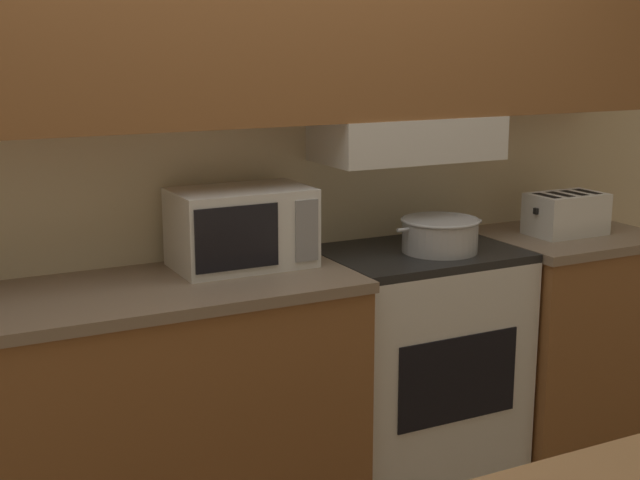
# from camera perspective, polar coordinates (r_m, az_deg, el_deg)

# --- Properties ---
(wall_back) EXTENTS (5.66, 0.38, 2.55)m
(wall_back) POSITION_cam_1_polar(r_m,az_deg,el_deg) (3.12, -4.53, 9.53)
(wall_back) COLOR beige
(wall_back) RESTS_ON ground_plane
(lower_counter_main) EXTENTS (1.88, 0.59, 0.94)m
(lower_counter_main) POSITION_cam_1_polar(r_m,az_deg,el_deg) (2.97, -15.58, -12.21)
(lower_counter_main) COLOR brown
(lower_counter_main) RESTS_ON ground_plane
(lower_counter_right_stub) EXTENTS (0.67, 0.59, 0.94)m
(lower_counter_right_stub) POSITION_cam_1_polar(r_m,az_deg,el_deg) (3.85, 15.18, -6.37)
(lower_counter_right_stub) COLOR brown
(lower_counter_right_stub) RESTS_ON ground_plane
(stove_range) EXTENTS (0.71, 0.53, 0.94)m
(stove_range) POSITION_cam_1_polar(r_m,az_deg,el_deg) (3.45, 6.21, -8.22)
(stove_range) COLOR silver
(stove_range) RESTS_ON ground_plane
(cooking_pot) EXTENTS (0.37, 0.29, 0.12)m
(cooking_pot) POSITION_cam_1_polar(r_m,az_deg,el_deg) (3.28, 7.68, 0.39)
(cooking_pot) COLOR #B7BABF
(cooking_pot) RESTS_ON stove_range
(microwave) EXTENTS (0.46, 0.30, 0.27)m
(microwave) POSITION_cam_1_polar(r_m,az_deg,el_deg) (3.05, -5.05, 0.80)
(microwave) COLOR silver
(microwave) RESTS_ON lower_counter_main
(toaster) EXTENTS (0.31, 0.19, 0.16)m
(toaster) POSITION_cam_1_polar(r_m,az_deg,el_deg) (3.68, 15.47, 1.64)
(toaster) COLOR silver
(toaster) RESTS_ON lower_counter_right_stub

